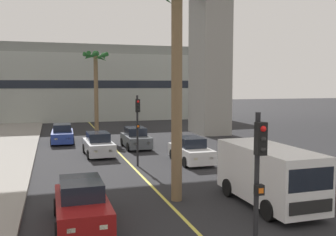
% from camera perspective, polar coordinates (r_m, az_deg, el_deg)
% --- Properties ---
extents(lane_stripe_center, '(0.14, 56.00, 0.01)m').
position_cam_1_polar(lane_stripe_center, '(25.40, -6.66, -5.93)').
color(lane_stripe_center, '#DBCC4C').
rests_on(lane_stripe_center, ground).
extents(pier_building_backdrop, '(35.65, 8.04, 9.98)m').
position_cam_1_polar(pier_building_backdrop, '(53.40, -12.30, 5.07)').
color(pier_building_backdrop, '#ADB2A8').
rests_on(pier_building_backdrop, ground).
extents(car_queue_front, '(1.94, 4.16, 1.56)m').
position_cam_1_polar(car_queue_front, '(32.57, -15.56, -2.37)').
color(car_queue_front, navy).
rests_on(car_queue_front, ground).
extents(car_queue_second, '(1.93, 4.15, 1.56)m').
position_cam_1_polar(car_queue_second, '(26.43, -10.39, -3.97)').
color(car_queue_second, '#B7BABF').
rests_on(car_queue_second, ground).
extents(car_queue_third, '(1.84, 4.10, 1.56)m').
position_cam_1_polar(car_queue_third, '(23.71, 3.43, -4.93)').
color(car_queue_third, white).
rests_on(car_queue_third, ground).
extents(car_queue_fourth, '(1.84, 4.10, 1.56)m').
position_cam_1_polar(car_queue_fourth, '(29.13, -4.87, -3.07)').
color(car_queue_fourth, '#4C5156').
rests_on(car_queue_fourth, ground).
extents(car_queue_fifth, '(1.85, 4.11, 1.56)m').
position_cam_1_polar(car_queue_fifth, '(13.71, -12.82, -12.54)').
color(car_queue_fifth, maroon).
rests_on(car_queue_fifth, ground).
extents(delivery_van, '(2.21, 5.27, 2.36)m').
position_cam_1_polar(delivery_van, '(15.84, 14.82, -8.06)').
color(delivery_van, white).
rests_on(delivery_van, ground).
extents(traffic_light_median_near, '(0.24, 0.37, 4.20)m').
position_cam_1_polar(traffic_light_median_near, '(9.18, 13.39, -8.47)').
color(traffic_light_median_near, black).
rests_on(traffic_light_median_near, ground).
extents(traffic_light_median_far, '(0.24, 0.37, 4.20)m').
position_cam_1_polar(traffic_light_median_far, '(22.31, -4.58, -0.40)').
color(traffic_light_median_far, black).
rests_on(traffic_light_median_far, ground).
extents(palm_tree_near_median, '(3.11, 3.22, 9.30)m').
position_cam_1_polar(palm_tree_near_median, '(15.70, 1.28, 12.91)').
color(palm_tree_near_median, brown).
rests_on(palm_tree_near_median, ground).
extents(palm_tree_mid_median, '(2.62, 2.71, 8.12)m').
position_cam_1_polar(palm_tree_mid_median, '(38.32, -10.78, 6.98)').
color(palm_tree_mid_median, brown).
rests_on(palm_tree_mid_median, ground).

